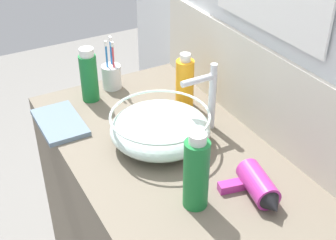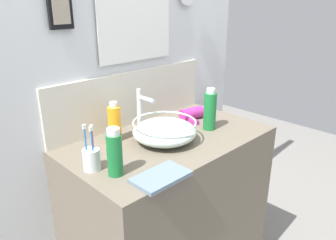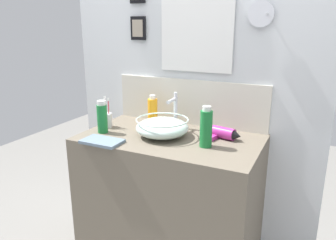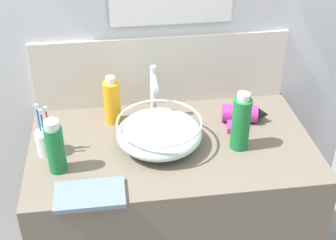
# 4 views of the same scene
# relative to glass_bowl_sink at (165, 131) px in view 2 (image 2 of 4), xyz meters

# --- Properties ---
(vanity_counter) EXTENTS (1.03, 0.59, 0.93)m
(vanity_counter) POSITION_rel_glass_bowl_sink_xyz_m (0.05, 0.01, -0.52)
(vanity_counter) COLOR #6B6051
(vanity_counter) RESTS_ON ground
(back_panel) EXTENTS (1.67, 0.09, 2.43)m
(back_panel) POSITION_rel_glass_bowl_sink_xyz_m (0.05, 0.33, 0.23)
(back_panel) COLOR silver
(back_panel) RESTS_ON ground
(glass_bowl_sink) EXTENTS (0.31, 0.31, 0.10)m
(glass_bowl_sink) POSITION_rel_glass_bowl_sink_xyz_m (0.00, 0.00, 0.00)
(glass_bowl_sink) COLOR silver
(glass_bowl_sink) RESTS_ON vanity_counter
(faucet) EXTENTS (0.02, 0.12, 0.23)m
(faucet) POSITION_rel_glass_bowl_sink_xyz_m (-0.00, 0.17, 0.08)
(faucet) COLOR silver
(faucet) RESTS_ON vanity_counter
(hair_drier) EXTENTS (0.19, 0.14, 0.07)m
(hair_drier) POSITION_rel_glass_bowl_sink_xyz_m (0.34, 0.11, -0.02)
(hair_drier) COLOR #B22D8C
(hair_drier) RESTS_ON vanity_counter
(toothbrush_cup) EXTENTS (0.07, 0.07, 0.19)m
(toothbrush_cup) POSITION_rel_glass_bowl_sink_xyz_m (-0.40, 0.01, -0.01)
(toothbrush_cup) COLOR silver
(toothbrush_cup) RESTS_ON vanity_counter
(lotion_bottle) EXTENTS (0.06, 0.06, 0.20)m
(lotion_bottle) POSITION_rel_glass_bowl_sink_xyz_m (-0.35, -0.09, 0.04)
(lotion_bottle) COLOR #197233
(lotion_bottle) RESTS_ON vanity_counter
(shampoo_bottle) EXTENTS (0.07, 0.07, 0.22)m
(shampoo_bottle) POSITION_rel_glass_bowl_sink_xyz_m (0.28, -0.05, 0.05)
(shampoo_bottle) COLOR #197233
(shampoo_bottle) RESTS_ON vanity_counter
(spray_bottle) EXTENTS (0.06, 0.06, 0.19)m
(spray_bottle) POSITION_rel_glass_bowl_sink_xyz_m (-0.16, 0.18, 0.03)
(spray_bottle) COLOR orange
(spray_bottle) RESTS_ON vanity_counter
(hand_towel) EXTENTS (0.22, 0.13, 0.02)m
(hand_towel) POSITION_rel_glass_bowl_sink_xyz_m (-0.25, -0.24, -0.05)
(hand_towel) COLOR slate
(hand_towel) RESTS_ON vanity_counter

